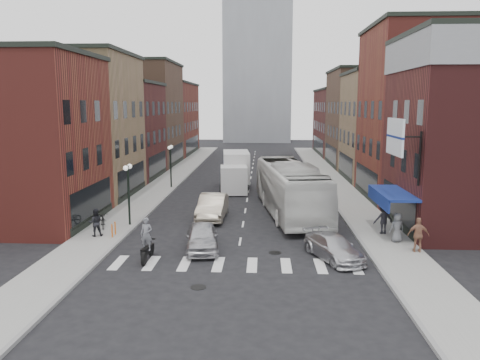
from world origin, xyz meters
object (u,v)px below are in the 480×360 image
object	(u,v)px
motorcycle_rider	(147,241)
streetlamp_far	(171,158)
sedan_left_far	(212,207)
ped_left_solo	(95,222)
ped_right_c	(397,228)
billboard_sign	(397,138)
bike_rack	(114,229)
sedan_left_near	(202,237)
ped_right_b	(418,235)
streetlamp_near	(128,183)
curb_car	(334,247)
parked_bicycle	(103,220)
ped_right_a	(383,218)
box_truck	(236,171)
transit_bus	(290,188)

from	to	relation	value
motorcycle_rider	streetlamp_far	bearing A→B (deg)	105.61
sedan_left_far	ped_left_solo	bearing A→B (deg)	-139.40
ped_right_c	billboard_sign	bearing A→B (deg)	31.46
bike_rack	sedan_left_near	world-z (taller)	sedan_left_near
motorcycle_rider	bike_rack	bearing A→B (deg)	135.39
motorcycle_rider	sedan_left_far	distance (m)	9.42
ped_right_b	streetlamp_far	bearing A→B (deg)	-41.15
streetlamp_near	motorcycle_rider	world-z (taller)	streetlamp_near
curb_car	parked_bicycle	distance (m)	14.86
streetlamp_far	bike_rack	bearing A→B (deg)	-90.69
streetlamp_near	ped_right_c	distance (m)	16.80
motorcycle_rider	sedan_left_far	bearing A→B (deg)	83.18
sedan_left_far	curb_car	world-z (taller)	sedan_left_far
parked_bicycle	streetlamp_far	bearing A→B (deg)	64.95
streetlamp_far	parked_bicycle	xyz separation A→B (m)	(-1.53, -14.70, -2.27)
ped_left_solo	ped_right_a	xyz separation A→B (m)	(17.30, 1.41, 0.10)
streetlamp_near	sedan_left_far	xyz separation A→B (m)	(5.19, 2.51, -2.07)
billboard_sign	bike_rack	world-z (taller)	billboard_sign
sedan_left_far	parked_bicycle	size ratio (longest dim) A/B	2.74
sedan_left_far	ped_right_b	world-z (taller)	ped_right_b
motorcycle_rider	curb_car	size ratio (longest dim) A/B	0.53
streetlamp_near	streetlamp_far	distance (m)	14.00
motorcycle_rider	sedan_left_near	distance (m)	3.25
motorcycle_rider	streetlamp_near	bearing A→B (deg)	120.84
sedan_left_near	ped_right_c	bearing A→B (deg)	0.46
sedan_left_far	ped_right_c	world-z (taller)	ped_right_c
streetlamp_near	sedan_left_near	size ratio (longest dim) A/B	0.96
streetlamp_far	curb_car	distance (m)	23.54
box_truck	ped_right_c	distance (m)	20.06
ped_right_b	ped_right_c	world-z (taller)	ped_right_b
streetlamp_near	ped_right_c	xyz separation A→B (m)	(16.40, -3.11, -1.92)
ped_right_b	ped_right_c	distance (m)	1.92
billboard_sign	ped_right_c	xyz separation A→B (m)	(0.41, 0.39, -5.14)
streetlamp_far	transit_bus	distance (m)	14.52
ped_left_solo	ped_right_c	xyz separation A→B (m)	(17.65, -0.32, 0.00)
transit_bus	curb_car	distance (m)	10.31
bike_rack	ped_left_solo	bearing A→B (deg)	-175.53
ped_right_a	ped_right_c	distance (m)	1.77
transit_bus	ped_right_c	xyz separation A→B (m)	(5.72, -7.32, -0.89)
motorcycle_rider	ped_right_a	size ratio (longest dim) A/B	1.21
bike_rack	ped_left_solo	world-z (taller)	ped_left_solo
streetlamp_near	sedan_left_far	distance (m)	6.12
billboard_sign	streetlamp_far	world-z (taller)	billboard_sign
sedan_left_far	ped_right_a	xyz separation A→B (m)	(10.86, -3.88, 0.25)
streetlamp_near	box_truck	bearing A→B (deg)	66.52
ped_right_c	ped_right_a	bearing A→B (deg)	-90.71
sedan_left_near	ped_right_a	size ratio (longest dim) A/B	2.28
box_truck	ped_right_b	size ratio (longest dim) A/B	4.30
billboard_sign	parked_bicycle	size ratio (longest dim) A/B	1.98
sedan_left_far	bike_rack	bearing A→B (deg)	-134.76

